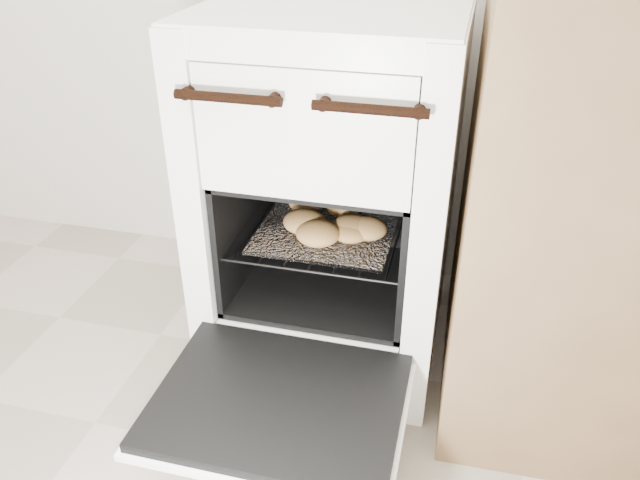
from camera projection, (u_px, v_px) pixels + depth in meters
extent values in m
cube|color=white|center=(335.00, 190.00, 1.60)|extent=(0.59, 0.63, 0.90)
cylinder|color=black|center=(228.00, 98.00, 1.18)|extent=(0.22, 0.02, 0.02)
cylinder|color=black|center=(370.00, 109.00, 1.12)|extent=(0.22, 0.02, 0.02)
cube|color=black|center=(278.00, 401.00, 1.29)|extent=(0.51, 0.39, 0.02)
cube|color=white|center=(279.00, 407.00, 1.30)|extent=(0.53, 0.41, 0.02)
cylinder|color=black|center=(249.00, 221.00, 1.61)|extent=(0.01, 0.41, 0.01)
cylinder|color=black|center=(411.00, 241.00, 1.52)|extent=(0.01, 0.41, 0.01)
cylinder|color=black|center=(307.00, 271.00, 1.40)|extent=(0.42, 0.01, 0.01)
cylinder|color=black|center=(344.00, 197.00, 1.73)|extent=(0.42, 0.01, 0.01)
cylinder|color=black|center=(261.00, 222.00, 1.61)|extent=(0.01, 0.39, 0.01)
cylinder|color=black|center=(283.00, 225.00, 1.59)|extent=(0.01, 0.39, 0.01)
cylinder|color=black|center=(305.00, 227.00, 1.58)|extent=(0.01, 0.39, 0.01)
cylinder|color=black|center=(328.00, 230.00, 1.57)|extent=(0.01, 0.39, 0.01)
cylinder|color=black|center=(350.00, 233.00, 1.56)|extent=(0.01, 0.39, 0.01)
cylinder|color=black|center=(374.00, 236.00, 1.54)|extent=(0.01, 0.39, 0.01)
cylinder|color=black|center=(397.00, 239.00, 1.53)|extent=(0.01, 0.39, 0.01)
cube|color=white|center=(326.00, 232.00, 1.55)|extent=(0.33, 0.29, 0.01)
ellipsoid|color=tan|center=(306.00, 203.00, 1.64)|extent=(0.10, 0.10, 0.04)
ellipsoid|color=tan|center=(368.00, 228.00, 1.51)|extent=(0.11, 0.11, 0.05)
ellipsoid|color=tan|center=(350.00, 232.00, 1.50)|extent=(0.12, 0.12, 0.04)
ellipsoid|color=tan|center=(318.00, 233.00, 1.48)|extent=(0.13, 0.13, 0.05)
ellipsoid|color=tan|center=(353.00, 227.00, 1.52)|extent=(0.14, 0.14, 0.05)
ellipsoid|color=tan|center=(344.00, 208.00, 1.61)|extent=(0.13, 0.13, 0.04)
ellipsoid|color=tan|center=(304.00, 221.00, 1.53)|extent=(0.15, 0.15, 0.05)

